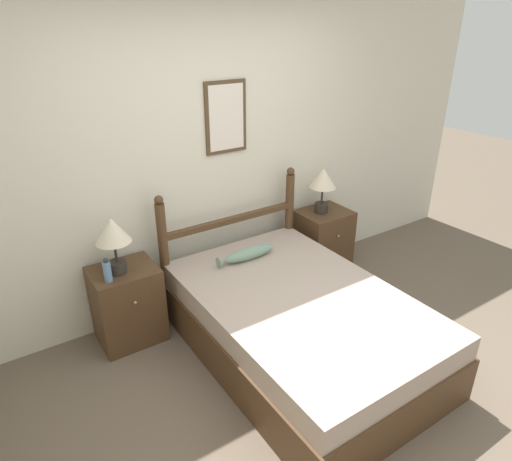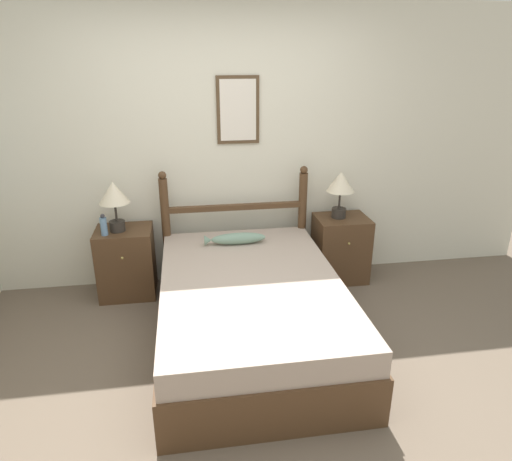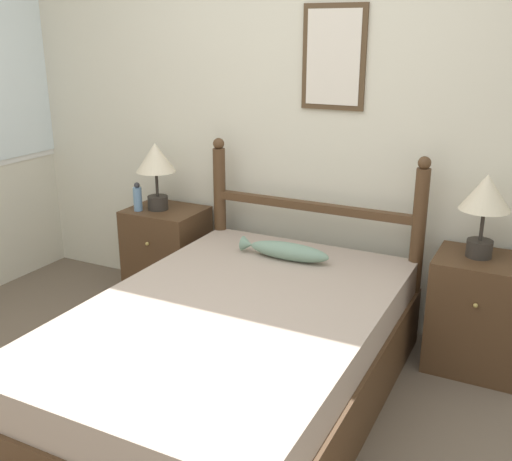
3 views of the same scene
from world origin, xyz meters
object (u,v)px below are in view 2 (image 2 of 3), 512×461
object	(u,v)px
nightstand_left	(127,262)
fish_pillow	(236,239)
nightstand_right	(340,248)
bottle	(104,225)
table_lamp_left	(114,197)
bed	(251,310)
table_lamp_right	(341,185)

from	to	relation	value
nightstand_left	fish_pillow	size ratio (longest dim) A/B	1.18
nightstand_right	nightstand_left	bearing A→B (deg)	180.00
bottle	fish_pillow	xyz separation A→B (m)	(1.13, -0.11, -0.15)
nightstand_right	table_lamp_left	xyz separation A→B (m)	(-2.08, -0.02, 0.64)
bed	nightstand_left	bearing A→B (deg)	138.36
nightstand_left	table_lamp_right	bearing A→B (deg)	0.41
table_lamp_left	nightstand_right	bearing A→B (deg)	0.65
bed	bottle	distance (m)	1.49
table_lamp_left	fish_pillow	world-z (taller)	table_lamp_left
table_lamp_left	bottle	size ratio (longest dim) A/B	2.31
nightstand_left	fish_pillow	world-z (taller)	nightstand_left
bed	nightstand_left	distance (m)	1.37
bed	bottle	world-z (taller)	bottle
nightstand_right	bottle	distance (m)	2.22
bed	nightstand_left	world-z (taller)	nightstand_left
nightstand_left	bottle	size ratio (longest dim) A/B	3.31
nightstand_left	bed	bearing A→B (deg)	-41.64
table_lamp_right	nightstand_left	bearing A→B (deg)	-179.59
table_lamp_left	bottle	distance (m)	0.26
fish_pillow	nightstand_right	bearing A→B (deg)	11.92
table_lamp_right	bottle	distance (m)	2.16
bed	table_lamp_left	world-z (taller)	table_lamp_left
nightstand_left	fish_pillow	bearing A→B (deg)	-12.66
table_lamp_left	fish_pillow	xyz separation A→B (m)	(1.03, -0.20, -0.38)
fish_pillow	table_lamp_left	bearing A→B (deg)	169.07
nightstand_right	table_lamp_left	bearing A→B (deg)	-179.35
bed	bottle	size ratio (longest dim) A/B	10.71
nightstand_right	table_lamp_left	size ratio (longest dim) A/B	1.43
table_lamp_right	table_lamp_left	bearing A→B (deg)	-178.94
nightstand_right	fish_pillow	bearing A→B (deg)	-168.08
bed	nightstand_right	xyz separation A→B (m)	(1.02, 0.91, 0.06)
nightstand_right	fish_pillow	xyz separation A→B (m)	(-1.05, -0.22, 0.26)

